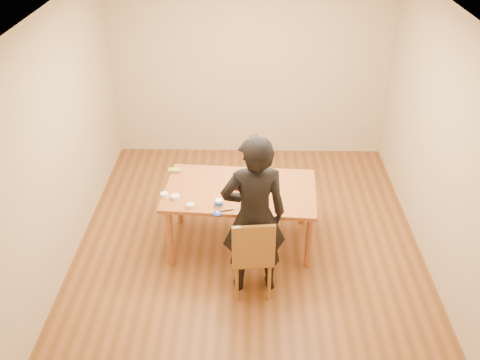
{
  "coord_description": "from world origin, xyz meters",
  "views": [
    {
      "loc": [
        0.0,
        -5.1,
        3.94
      ],
      "look_at": [
        -0.1,
        -0.12,
        0.9
      ],
      "focal_mm": 40.0,
      "sensor_mm": 36.0,
      "label": 1
    }
  ],
  "objects_px": {
    "cake": "(243,180)",
    "dining_table": "(240,191)",
    "cake_plate": "(243,183)",
    "dining_chair": "(253,255)",
    "person": "(254,217)"
  },
  "relations": [
    {
      "from": "cake",
      "to": "cake_plate",
      "type": "bearing_deg",
      "value": -90.0
    },
    {
      "from": "cake_plate",
      "to": "cake",
      "type": "height_order",
      "value": "cake"
    },
    {
      "from": "dining_chair",
      "to": "cake_plate",
      "type": "bearing_deg",
      "value": 91.68
    },
    {
      "from": "dining_table",
      "to": "cake_plate",
      "type": "relative_size",
      "value": 5.24
    },
    {
      "from": "dining_chair",
      "to": "cake_plate",
      "type": "xyz_separation_m",
      "value": [
        -0.12,
        0.88,
        0.31
      ]
    },
    {
      "from": "cake",
      "to": "dining_table",
      "type": "bearing_deg",
      "value": -106.74
    },
    {
      "from": "cake_plate",
      "to": "cake",
      "type": "bearing_deg",
      "value": 90.0
    },
    {
      "from": "dining_table",
      "to": "person",
      "type": "distance_m",
      "value": 0.76
    },
    {
      "from": "dining_chair",
      "to": "cake",
      "type": "bearing_deg",
      "value": 91.68
    },
    {
      "from": "dining_table",
      "to": "dining_chair",
      "type": "height_order",
      "value": "dining_table"
    },
    {
      "from": "cake",
      "to": "person",
      "type": "distance_m",
      "value": 0.85
    },
    {
      "from": "dining_table",
      "to": "person",
      "type": "bearing_deg",
      "value": -74.54
    },
    {
      "from": "dining_table",
      "to": "cake_plate",
      "type": "height_order",
      "value": "cake_plate"
    },
    {
      "from": "cake",
      "to": "dining_chair",
      "type": "bearing_deg",
      "value": -82.36
    },
    {
      "from": "person",
      "to": "dining_table",
      "type": "bearing_deg",
      "value": -86.22
    }
  ]
}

